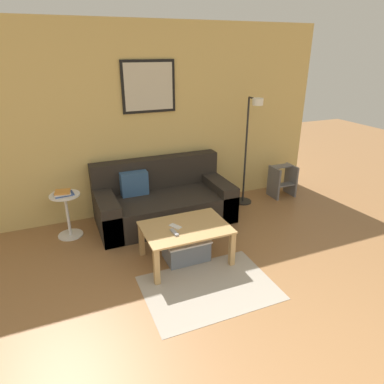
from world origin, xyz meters
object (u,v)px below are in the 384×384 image
floor_lamp (249,148)px  storage_bin (186,248)px  couch (163,201)px  cell_phone (175,226)px  coffee_table (186,232)px  step_stool (282,180)px  side_table (67,211)px  book_stack (63,193)px  remote_control (174,232)px

floor_lamp → storage_bin: bearing=-144.1°
couch → floor_lamp: size_ratio=1.13×
cell_phone → couch: bearing=52.9°
coffee_table → step_stool: bearing=27.6°
coffee_table → side_table: (-1.16, 1.07, -0.01)m
coffee_table → storage_bin: bearing=63.9°
couch → floor_lamp: 1.45m
book_stack → storage_bin: bearing=-41.1°
remote_control → storage_bin: bearing=29.4°
floor_lamp → book_stack: 2.59m
couch → coffee_table: 1.05m
storage_bin → cell_phone: (-0.12, 0.02, 0.30)m
remote_control → cell_phone: (0.06, 0.13, -0.01)m
floor_lamp → remote_control: size_ratio=10.66×
storage_bin → floor_lamp: 1.87m
couch → storage_bin: couch is taller
coffee_table → step_stool: size_ratio=1.87×
couch → book_stack: size_ratio=7.56×
side_table → floor_lamp: bearing=-1.0°
storage_bin → floor_lamp: floor_lamp is taller
couch → floor_lamp: bearing=-0.8°
book_stack → remote_control: (1.01, -1.15, -0.16)m
floor_lamp → step_stool: (0.70, 0.07, -0.62)m
remote_control → cell_phone: size_ratio=1.07×
floor_lamp → remote_control: (-1.56, -1.11, -0.46)m
step_stool → side_table: bearing=-179.6°
couch → storage_bin: size_ratio=3.63×
side_table → cell_phone: 1.47m
step_stool → cell_phone: bearing=-154.4°
remote_control → step_stool: bearing=24.0°
floor_lamp → step_stool: floor_lamp is taller
couch → step_stool: (2.02, 0.05, -0.01)m
storage_bin → book_stack: 1.64m
cell_phone → step_stool: (2.20, 1.05, -0.16)m
floor_lamp → remote_control: 1.97m
coffee_table → storage_bin: coffee_table is taller
step_stool → book_stack: bearing=-179.4°
storage_bin → book_stack: (-1.19, 1.04, 0.46)m
side_table → book_stack: 0.25m
side_table → book_stack: (-0.02, -0.01, 0.25)m
coffee_table → side_table: bearing=137.2°
couch → side_table: couch is taller
couch → remote_control: (-0.24, -1.13, 0.16)m
couch → cell_phone: (-0.19, -1.00, 0.15)m
step_stool → floor_lamp: bearing=-174.3°
side_table → cell_phone: size_ratio=4.06×
couch → cell_phone: couch is taller
side_table → cell_phone: side_table is taller
storage_bin → couch: bearing=86.0°
couch → side_table: size_ratio=3.17×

